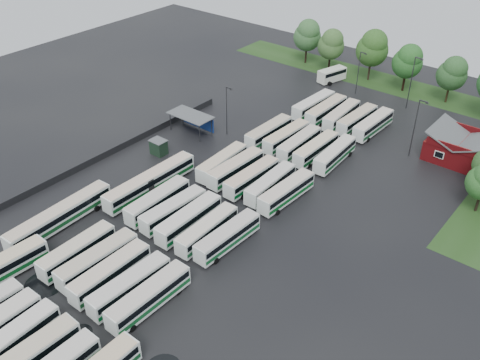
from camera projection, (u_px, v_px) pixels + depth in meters
The scene contains 49 objects.
ground at pixel (175, 227), 74.26m from camera, with size 160.00×160.00×0.00m, color black.
brick_building at pixel (460, 150), 88.36m from camera, with size 10.07×8.60×5.39m.
wash_shed at pixel (192, 117), 95.92m from camera, with size 8.20×4.20×3.58m.
utility_hut at pixel (159, 147), 90.20m from camera, with size 2.70×2.20×2.62m.
grass_strip_north at pixel (394, 85), 115.22m from camera, with size 80.00×10.00×0.01m, color #1E3D14.
west_fence at pixel (115, 150), 90.77m from camera, with size 0.10×50.00×1.20m, color #2D2D30.
bus_r0c2 at pixel (12, 341), 55.70m from camera, with size 2.74×10.85×3.00m.
bus_r0c3 at pixel (28, 358), 53.80m from camera, with size 2.65×11.22×3.11m.
bus_r1c0 at pixel (77, 251), 67.55m from camera, with size 2.54×10.80×2.99m.
bus_r1c1 at pixel (98, 260), 66.04m from camera, with size 2.58×11.18×3.10m.
bus_r1c2 at pixel (110, 273), 64.17m from camera, with size 2.48×11.08×3.08m.
bus_r1c3 at pixel (130, 286), 62.42m from camera, with size 2.72×10.97×3.03m.
bus_r1c4 at pixel (149, 297), 60.86m from camera, with size 2.49×11.16×3.10m.
bus_r2c0 at pixel (158, 201), 76.51m from camera, with size 2.57×11.06×3.07m.
bus_r2c1 at pixel (173, 210), 74.78m from camera, with size 2.82×10.84×2.99m.
bus_r2c2 at pixel (189, 219), 72.96m from camera, with size 2.56×11.15×3.09m.
bus_r2c3 at pixel (207, 230), 71.16m from camera, with size 2.53×10.60×2.93m.
bus_r2c4 at pixel (228, 237), 69.92m from camera, with size 2.65×10.74×2.97m.
bus_r3c0 at pixel (222, 163), 85.41m from camera, with size 2.74×10.74×2.96m.
bus_r3c1 at pixel (236, 168), 83.86m from camera, with size 2.76×11.14×3.08m.
bus_r3c2 at pixel (252, 177), 81.76m from camera, with size 2.61×10.91×3.02m.
bus_r3c3 at pixel (270, 184), 80.35m from camera, with size 2.56×10.65×2.95m.
bus_r3c4 at pixel (286, 192), 78.49m from camera, with size 2.83×10.96×3.02m.
bus_r4c0 at pixel (269, 132), 93.98m from camera, with size 2.51×10.87×3.01m.
bus_r4c1 at pixel (286, 137), 92.53m from camera, with size 2.67×10.76×2.97m.
bus_r4c2 at pixel (299, 143), 90.59m from camera, with size 2.47×10.66×2.96m.
bus_r4c3 at pixel (316, 149), 89.02m from camera, with size 2.41×10.70×2.97m.
bus_r4c4 at pixel (335, 154), 87.55m from camera, with size 2.78×10.83×2.99m.
bus_r5c0 at pixel (314, 105), 102.99m from camera, with size 2.87×11.24×3.10m.
bus_r5c1 at pixel (326, 110), 100.99m from camera, with size 2.45×11.19×3.11m.
bus_r5c2 at pixel (341, 115), 99.47m from camera, with size 2.81×10.89×3.00m.
bus_r5c3 at pixel (357, 119), 98.02m from camera, with size 2.73×10.78×2.98m.
bus_r5c4 at pixel (373, 124), 96.26m from camera, with size 2.62×11.00×3.05m.
artic_bus_west_b at pixel (150, 182), 80.67m from camera, with size 2.54×16.63×3.08m.
artic_bus_west_c at pixel (60, 216), 73.51m from camera, with size 3.04×16.54×3.05m.
minibus at pixel (332, 74), 116.03m from camera, with size 4.03×6.91×2.84m.
tree_north_0 at pixel (308, 35), 122.25m from camera, with size 6.33×6.33×10.49m.
tree_north_1 at pixel (331, 44), 118.38m from camera, with size 5.94×5.94×9.84m.
tree_north_2 at pixel (373, 48), 113.44m from camera, with size 6.89×6.89×11.40m.
tree_north_3 at pixel (408, 61), 108.94m from camera, with size 6.22×6.22×10.30m.
tree_north_4 at pixel (453, 73), 104.35m from camera, with size 5.95×5.95×9.85m.
lamp_post_ne at pixel (416, 124), 87.07m from camera, with size 1.59×0.31×10.33m.
lamp_post_nw at pixel (227, 107), 93.75m from camera, with size 1.42×0.28×9.24m.
lamp_post_back_w at pixel (359, 70), 108.51m from camera, with size 1.39×0.27×9.04m.
lamp_post_back_e at pixel (412, 79), 102.24m from camera, with size 1.63×0.32×10.58m.
puddle_0 at pixel (45, 284), 64.97m from camera, with size 4.97×4.97×0.01m, color black.
puddle_1 at pixel (81, 333), 58.67m from camera, with size 2.61×2.61×0.01m, color black.
puddle_2 at pixel (170, 200), 79.71m from camera, with size 7.65×7.65×0.01m, color black.
puddle_3 at pixel (192, 242), 71.55m from camera, with size 3.52×3.52×0.01m, color black.
Camera 1 is at (43.80, -39.61, 46.40)m, focal length 40.00 mm.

